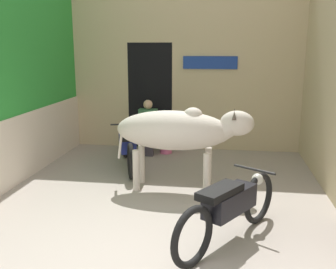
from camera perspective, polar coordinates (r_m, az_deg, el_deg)
name	(u,v)px	position (r m, az deg, el deg)	size (l,w,h in m)	color
ground_plane	(133,266)	(4.46, -5.07, -18.49)	(30.00, 30.00, 0.00)	#9E9389
wall_left_shopfront	(12,65)	(7.17, -21.65, 9.41)	(0.25, 5.05, 4.14)	green
wall_back_with_doorway	(175,69)	(9.07, 1.05, 9.48)	(5.11, 0.93, 4.14)	#C6B289
cow	(179,131)	(6.29, 1.65, 0.54)	(2.22, 0.72, 1.36)	beige
motorcycle_near	(229,206)	(4.76, 8.90, -10.28)	(1.20, 1.83, 0.79)	black
motorcycle_far	(127,145)	(7.60, -5.92, -1.58)	(0.82, 1.95, 0.76)	black
shopkeeper_seated	(148,126)	(8.45, -2.96, 1.25)	(0.39, 0.33, 1.19)	#3D3842
plastic_stool	(166,142)	(8.62, -0.29, -1.07)	(0.38, 0.38, 0.47)	#DB6093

